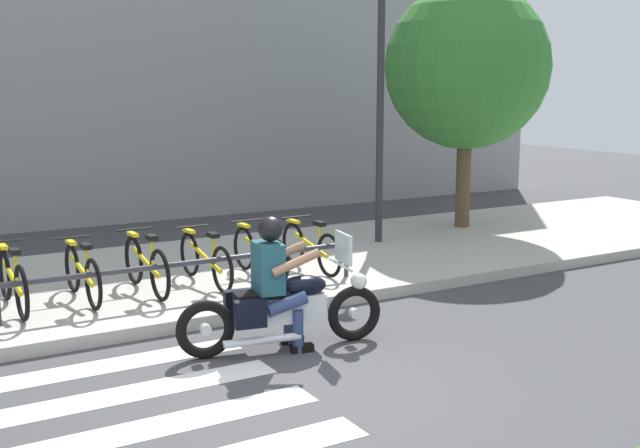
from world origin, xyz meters
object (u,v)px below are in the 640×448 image
at_px(motorcycle, 283,307).
at_px(bicycle_0, 13,281).
at_px(bicycle_1, 82,274).
at_px(bicycle_4, 260,253).
at_px(rider, 276,274).
at_px(street_lamp, 380,89).
at_px(bike_rack, 192,265).
at_px(bicycle_5, 310,247).
at_px(bicycle_3, 205,260).
at_px(tree_near_rack, 467,67).
at_px(bicycle_2, 146,265).

bearing_deg(motorcycle, bicycle_0, 133.59).
xyz_separation_m(bicycle_1, bicycle_4, (2.38, 0.00, 0.00)).
relative_size(rider, bicycle_0, 0.86).
bearing_deg(street_lamp, bicycle_1, -166.53).
bearing_deg(street_lamp, bike_rack, -155.84).
relative_size(bicycle_4, street_lamp, 0.36).
xyz_separation_m(bicycle_5, street_lamp, (2.03, 1.25, 2.20)).
relative_size(bike_rack, street_lamp, 1.03).
height_order(rider, street_lamp, street_lamp).
xyz_separation_m(rider, bicycle_4, (0.97, 2.38, -0.32)).
bearing_deg(motorcycle, bicycle_1, 121.82).
bearing_deg(bicycle_3, motorcycle, -92.41).
bearing_deg(bicycle_0, bicycle_4, 0.01).
height_order(bicycle_5, tree_near_rack, tree_near_rack).
relative_size(bicycle_1, bicycle_3, 0.93).
distance_m(bicycle_5, street_lamp, 3.24).
bearing_deg(bicycle_1, bike_rack, -24.93).
xyz_separation_m(bicycle_2, tree_near_rack, (6.57, 1.65, 2.56)).
bearing_deg(bicycle_0, street_lamp, 11.74).
bearing_deg(rider, bicycle_3, 85.73).
xyz_separation_m(rider, bike_rack, (-0.22, 1.83, -0.24)).
xyz_separation_m(bicycle_0, bicycle_4, (3.18, 0.00, -0.01)).
height_order(bicycle_2, street_lamp, street_lamp).
height_order(bicycle_0, tree_near_rack, tree_near_rack).
bearing_deg(rider, bicycle_0, 132.82).
bearing_deg(motorcycle, bicycle_5, 54.84).
relative_size(bicycle_0, bicycle_2, 1.02).
distance_m(bicycle_0, bike_rack, 2.06).
bearing_deg(bicycle_1, bicycle_2, -0.03).
height_order(rider, bicycle_0, rider).
distance_m(bike_rack, street_lamp, 4.88).
bearing_deg(street_lamp, bicycle_4, -156.17).
xyz_separation_m(bicycle_2, bike_rack, (0.40, -0.55, 0.07)).
distance_m(motorcycle, bicycle_1, 2.82).
xyz_separation_m(bicycle_0, bicycle_1, (0.79, 0.00, -0.01)).
xyz_separation_m(bicycle_4, tree_near_rack, (4.98, 1.65, 2.57)).
bearing_deg(bicycle_1, bicycle_3, 0.03).
height_order(bicycle_2, bicycle_4, bicycle_2).
bearing_deg(bicycle_5, bicycle_4, -179.98).
distance_m(motorcycle, bicycle_5, 2.94).
distance_m(motorcycle, bicycle_3, 2.40).
bearing_deg(bike_rack, tree_near_rack, 19.62).
height_order(bicycle_3, bicycle_5, bicycle_5).
bearing_deg(bicycle_5, street_lamp, 31.57).
relative_size(bicycle_1, tree_near_rack, 0.34).
bearing_deg(bike_rack, bicycle_3, 54.41).
distance_m(bicycle_2, tree_near_rack, 7.25).
relative_size(bicycle_4, tree_near_rack, 0.35).
relative_size(bicycle_0, bike_rack, 0.36).
relative_size(bicycle_3, bike_rack, 0.37).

